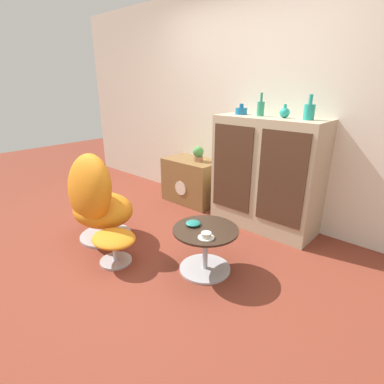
{
  "coord_description": "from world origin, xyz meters",
  "views": [
    {
      "loc": [
        1.91,
        -1.57,
        1.57
      ],
      "look_at": [
        0.06,
        0.47,
        0.55
      ],
      "focal_mm": 28.0,
      "sensor_mm": 36.0,
      "label": 1
    }
  ],
  "objects_px": {
    "potted_plant": "(198,154)",
    "sideboard": "(266,174)",
    "vase_rightmost": "(309,111)",
    "egg_chair": "(96,200)",
    "vase_inner_left": "(261,108)",
    "vase_leftmost": "(241,111)",
    "vase_inner_right": "(285,113)",
    "ottoman": "(114,241)",
    "coffee_table": "(205,247)",
    "teacup": "(206,236)",
    "bowl": "(193,223)",
    "tv_console": "(192,181)"
  },
  "relations": [
    {
      "from": "vase_rightmost",
      "to": "bowl",
      "type": "relative_size",
      "value": 1.78
    },
    {
      "from": "egg_chair",
      "to": "ottoman",
      "type": "height_order",
      "value": "egg_chair"
    },
    {
      "from": "potted_plant",
      "to": "ottoman",
      "type": "bearing_deg",
      "value": -76.69
    },
    {
      "from": "vase_leftmost",
      "to": "vase_rightmost",
      "type": "height_order",
      "value": "vase_rightmost"
    },
    {
      "from": "sideboard",
      "to": "bowl",
      "type": "xyz_separation_m",
      "value": [
        -0.06,
        -1.14,
        -0.2
      ]
    },
    {
      "from": "vase_inner_left",
      "to": "potted_plant",
      "type": "distance_m",
      "value": 1.06
    },
    {
      "from": "ottoman",
      "to": "vase_rightmost",
      "type": "xyz_separation_m",
      "value": [
        1.0,
        1.58,
        1.09
      ]
    },
    {
      "from": "coffee_table",
      "to": "vase_leftmost",
      "type": "height_order",
      "value": "vase_leftmost"
    },
    {
      "from": "coffee_table",
      "to": "vase_inner_left",
      "type": "height_order",
      "value": "vase_inner_left"
    },
    {
      "from": "ottoman",
      "to": "vase_leftmost",
      "type": "height_order",
      "value": "vase_leftmost"
    },
    {
      "from": "ottoman",
      "to": "bowl",
      "type": "distance_m",
      "value": 0.74
    },
    {
      "from": "tv_console",
      "to": "vase_leftmost",
      "type": "distance_m",
      "value": 1.22
    },
    {
      "from": "teacup",
      "to": "vase_leftmost",
      "type": "bearing_deg",
      "value": 113.51
    },
    {
      "from": "egg_chair",
      "to": "bowl",
      "type": "distance_m",
      "value": 1.1
    },
    {
      "from": "coffee_table",
      "to": "teacup",
      "type": "relative_size",
      "value": 4.19
    },
    {
      "from": "tv_console",
      "to": "egg_chair",
      "type": "xyz_separation_m",
      "value": [
        -0.01,
        -1.44,
        0.14
      ]
    },
    {
      "from": "ottoman",
      "to": "vase_inner_right",
      "type": "distance_m",
      "value": 2.05
    },
    {
      "from": "sideboard",
      "to": "teacup",
      "type": "bearing_deg",
      "value": -82.2
    },
    {
      "from": "coffee_table",
      "to": "vase_rightmost",
      "type": "relative_size",
      "value": 2.43
    },
    {
      "from": "ottoman",
      "to": "sideboard",
      "type": "bearing_deg",
      "value": 68.54
    },
    {
      "from": "egg_chair",
      "to": "sideboard",
      "type": "bearing_deg",
      "value": 51.93
    },
    {
      "from": "vase_inner_left",
      "to": "teacup",
      "type": "relative_size",
      "value": 1.76
    },
    {
      "from": "sideboard",
      "to": "coffee_table",
      "type": "xyz_separation_m",
      "value": [
        0.07,
        -1.12,
        -0.39
      ]
    },
    {
      "from": "egg_chair",
      "to": "vase_inner_left",
      "type": "xyz_separation_m",
      "value": [
        0.98,
        1.43,
        0.87
      ]
    },
    {
      "from": "ottoman",
      "to": "tv_console",
      "type": "bearing_deg",
      "value": 106.89
    },
    {
      "from": "sideboard",
      "to": "ottoman",
      "type": "xyz_separation_m",
      "value": [
        -0.62,
        -1.58,
        -0.4
      ]
    },
    {
      "from": "potted_plant",
      "to": "bowl",
      "type": "relative_size",
      "value": 1.5
    },
    {
      "from": "sideboard",
      "to": "vase_inner_left",
      "type": "height_order",
      "value": "vase_inner_left"
    },
    {
      "from": "sideboard",
      "to": "egg_chair",
      "type": "height_order",
      "value": "sideboard"
    },
    {
      "from": "vase_leftmost",
      "to": "vase_inner_left",
      "type": "relative_size",
      "value": 0.56
    },
    {
      "from": "vase_leftmost",
      "to": "tv_console",
      "type": "bearing_deg",
      "value": 179.14
    },
    {
      "from": "tv_console",
      "to": "potted_plant",
      "type": "bearing_deg",
      "value": 0.21
    },
    {
      "from": "coffee_table",
      "to": "bowl",
      "type": "relative_size",
      "value": 4.33
    },
    {
      "from": "vase_inner_right",
      "to": "potted_plant",
      "type": "height_order",
      "value": "vase_inner_right"
    },
    {
      "from": "vase_leftmost",
      "to": "teacup",
      "type": "distance_m",
      "value": 1.59
    },
    {
      "from": "vase_rightmost",
      "to": "potted_plant",
      "type": "distance_m",
      "value": 1.51
    },
    {
      "from": "ottoman",
      "to": "coffee_table",
      "type": "distance_m",
      "value": 0.83
    },
    {
      "from": "bowl",
      "to": "vase_inner_left",
      "type": "bearing_deg",
      "value": 93.85
    },
    {
      "from": "tv_console",
      "to": "potted_plant",
      "type": "relative_size",
      "value": 3.9
    },
    {
      "from": "egg_chair",
      "to": "ottoman",
      "type": "distance_m",
      "value": 0.57
    },
    {
      "from": "tv_console",
      "to": "ottoman",
      "type": "relative_size",
      "value": 1.75
    },
    {
      "from": "vase_inner_right",
      "to": "teacup",
      "type": "bearing_deg",
      "value": -88.52
    },
    {
      "from": "tv_console",
      "to": "vase_rightmost",
      "type": "distance_m",
      "value": 1.8
    },
    {
      "from": "sideboard",
      "to": "ottoman",
      "type": "bearing_deg",
      "value": -111.46
    },
    {
      "from": "ottoman",
      "to": "bowl",
      "type": "relative_size",
      "value": 3.34
    },
    {
      "from": "ottoman",
      "to": "bowl",
      "type": "xyz_separation_m",
      "value": [
        0.56,
        0.44,
        0.2
      ]
    },
    {
      "from": "egg_chair",
      "to": "coffee_table",
      "type": "bearing_deg",
      "value": 14.66
    },
    {
      "from": "sideboard",
      "to": "vase_rightmost",
      "type": "distance_m",
      "value": 0.79
    },
    {
      "from": "vase_leftmost",
      "to": "vase_inner_right",
      "type": "bearing_deg",
      "value": 0.0
    },
    {
      "from": "potted_plant",
      "to": "sideboard",
      "type": "bearing_deg",
      "value": -0.87
    }
  ]
}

